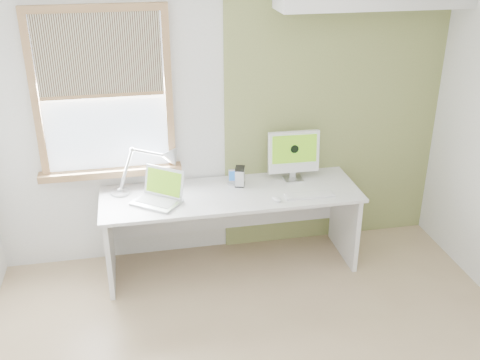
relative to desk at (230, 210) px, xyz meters
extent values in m
cube|color=silver|center=(0.01, 0.32, 0.77)|extent=(4.00, 0.02, 2.60)
cube|color=olive|center=(1.01, 0.30, 0.77)|extent=(2.00, 0.02, 2.60)
cube|color=#9C7146|center=(-1.52, 0.28, 1.02)|extent=(0.06, 0.06, 1.42)
cube|color=#9C7146|center=(-0.46, 0.28, 1.02)|extent=(0.06, 0.06, 1.42)
cube|color=#9C7146|center=(-0.99, 0.28, 1.70)|extent=(1.00, 0.06, 0.06)
cube|color=#9C7146|center=(-0.99, 0.26, 0.34)|extent=(1.20, 0.14, 0.06)
cube|color=#D1E2F9|center=(-0.99, 0.30, 1.02)|extent=(1.00, 0.01, 1.30)
cube|color=beige|center=(-0.99, 0.25, 1.34)|extent=(0.98, 0.02, 0.65)
cube|color=#9C7146|center=(-0.99, 0.25, 1.02)|extent=(0.98, 0.03, 0.03)
cube|color=silver|center=(0.00, -0.06, 0.18)|extent=(2.20, 0.70, 0.03)
cube|color=silver|center=(-1.05, -0.06, -0.18)|extent=(0.04, 0.64, 0.70)
cube|color=silver|center=(1.05, -0.06, -0.18)|extent=(0.04, 0.64, 0.70)
cube|color=silver|center=(0.00, 0.26, -0.08)|extent=(2.08, 0.02, 0.48)
cylinder|color=silver|center=(-0.92, 0.11, 0.21)|extent=(0.21, 0.21, 0.02)
sphere|color=silver|center=(-0.92, 0.11, 0.22)|extent=(0.06, 0.06, 0.05)
cylinder|color=silver|center=(-0.86, 0.13, 0.40)|extent=(0.16, 0.08, 0.35)
sphere|color=silver|center=(-0.79, 0.16, 0.57)|extent=(0.05, 0.05, 0.04)
cylinder|color=silver|center=(-0.64, 0.19, 0.51)|extent=(0.32, 0.09, 0.14)
sphere|color=silver|center=(-0.49, 0.23, 0.45)|extent=(0.05, 0.05, 0.04)
cone|color=silver|center=(-0.46, 0.24, 0.42)|extent=(0.28, 0.28, 0.21)
cube|color=silver|center=(-0.63, -0.13, 0.21)|extent=(0.45, 0.43, 0.02)
cube|color=#B2B5B7|center=(-0.63, -0.13, 0.22)|extent=(0.34, 0.31, 0.00)
cube|color=silver|center=(-0.56, -0.03, 0.33)|extent=(0.34, 0.28, 0.24)
cube|color=#4A7D10|center=(-0.56, -0.04, 0.33)|extent=(0.29, 0.24, 0.20)
cylinder|color=silver|center=(0.04, 0.10, 0.21)|extent=(0.08, 0.08, 0.02)
cube|color=silver|center=(0.04, 0.10, 0.28)|extent=(0.06, 0.02, 0.12)
cube|color=#194C99|center=(0.04, 0.09, 0.28)|extent=(0.05, 0.01, 0.09)
cube|color=silver|center=(0.11, 0.08, 0.28)|extent=(0.11, 0.14, 0.16)
cube|color=black|center=(0.11, 0.08, 0.35)|extent=(0.11, 0.14, 0.01)
cube|color=black|center=(0.11, 0.08, 0.20)|extent=(0.11, 0.14, 0.01)
cube|color=silver|center=(0.59, 0.09, 0.20)|extent=(0.17, 0.15, 0.01)
cube|color=silver|center=(0.59, 0.12, 0.28)|extent=(0.06, 0.02, 0.15)
cube|color=white|center=(0.59, 0.11, 0.45)|extent=(0.45, 0.09, 0.37)
cube|color=#4A7D10|center=(0.59, 0.09, 0.49)|extent=(0.40, 0.03, 0.25)
cylinder|color=black|center=(0.59, 0.08, 0.49)|extent=(0.07, 0.01, 0.07)
cube|color=white|center=(0.64, -0.25, 0.20)|extent=(0.42, 0.13, 0.02)
cube|color=white|center=(0.64, -0.25, 0.21)|extent=(0.39, 0.10, 0.00)
ellipsoid|color=white|center=(0.34, -0.28, 0.21)|extent=(0.09, 0.11, 0.03)
camera|label=1|loc=(-0.77, -4.30, 2.32)|focal=42.29mm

